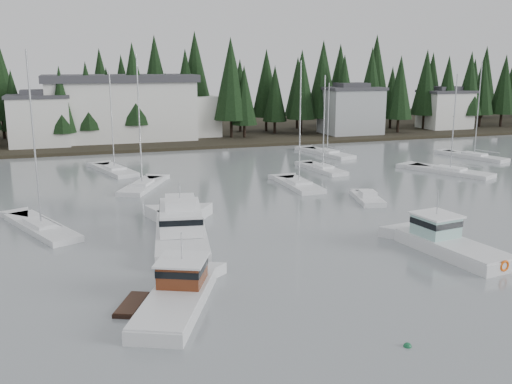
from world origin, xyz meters
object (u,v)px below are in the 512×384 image
Objects in this scene: lobster_boat_teal at (448,245)px; runabout_1 at (368,200)px; house_east_b at (445,108)px; sailboat_7 at (115,172)px; sailboat_3 at (323,170)px; house_east_a at (351,109)px; sailboat_11 at (42,229)px; sailboat_10 at (142,187)px; house_west at (39,119)px; cabin_cruiser_center at (181,232)px; harbor_inn at (134,108)px; sailboat_1 at (450,173)px; sailboat_2 at (327,154)px; lobster_boat_brown at (176,297)px; sailboat_8 at (474,157)px; sailboat_6 at (299,186)px.

lobster_boat_teal is 15.98m from runabout_1.
sailboat_7 is at bearing -159.55° from house_east_b.
lobster_boat_teal is at bearing 165.63° from sailboat_3.
house_east_a reaches higher than runabout_1.
house_east_b is 0.77× the size of sailboat_3.
sailboat_10 is at bearing -59.72° from sailboat_11.
house_west is 55.96m from cabin_cruiser_center.
harbor_inn is 4.91× the size of runabout_1.
runabout_1 is at bearing -132.27° from house_east_b.
house_east_a is 0.71× the size of sailboat_11.
house_east_a is at bearing -11.93° from runabout_1.
sailboat_1 is at bearing -37.38° from house_west.
lobster_boat_teal is 0.74× the size of sailboat_1.
cabin_cruiser_center is at bearing 56.13° from lobster_boat_teal.
sailboat_1 is 0.84× the size of sailboat_11.
house_west is 0.86× the size of sailboat_2.
lobster_boat_brown is at bearing 100.57° from sailboat_1.
sailboat_11 is (-9.88, -13.51, -0.01)m from sailboat_10.
lobster_boat_teal is 0.66× the size of sailboat_8.
lobster_boat_teal is at bearing -176.24° from sailboat_6.
harbor_inn is 53.69m from runabout_1.
house_east_a is 78.91m from lobster_boat_brown.
sailboat_1 is 19.70m from sailboat_2.
sailboat_3 is at bearing -86.68° from sailboat_11.
sailboat_10 reaches higher than house_east_b.
lobster_boat_brown is 0.76× the size of sailboat_3.
lobster_boat_teal is 44.26m from sailboat_7.
sailboat_3 is (4.72, 31.92, -0.52)m from lobster_boat_teal.
house_east_a is at bearing -29.55° from lobster_boat_teal.
sailboat_2 is (-8.40, 17.82, -0.01)m from sailboat_1.
sailboat_10 is (-0.45, 20.20, -0.70)m from cabin_cruiser_center.
sailboat_11 is (-47.35, -10.36, 0.03)m from sailboat_1.
harbor_inn is 2.33× the size of cabin_cruiser_center.
sailboat_6 is at bearing -72.79° from harbor_inn.
house_west is 0.64× the size of sailboat_11.
sailboat_10 is 16.74m from sailboat_11.
runabout_1 is (17.11, -50.58, -5.64)m from harbor_inn.
sailboat_1 is 37.60m from sailboat_10.
house_east_b is 73.59m from sailboat_10.
sailboat_2 is (10.72, 43.41, -0.54)m from lobster_boat_teal.
sailboat_3 reaches higher than runabout_1.
house_east_b is 0.73× the size of sailboat_7.
sailboat_7 is (-44.54, -22.82, -4.84)m from house_east_a.
sailboat_8 is (18.79, -9.30, 0.03)m from sailboat_2.
sailboat_1 reaches higher than lobster_boat_teal.
runabout_1 is at bearing -154.53° from sailboat_6.
sailboat_8 is (24.79, 2.19, 0.01)m from sailboat_3.
harbor_inn is 1.96× the size of sailboat_11.
lobster_boat_brown is at bearing 144.95° from sailboat_6.
sailboat_11 is (-74.30, -48.83, -4.32)m from house_east_b.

